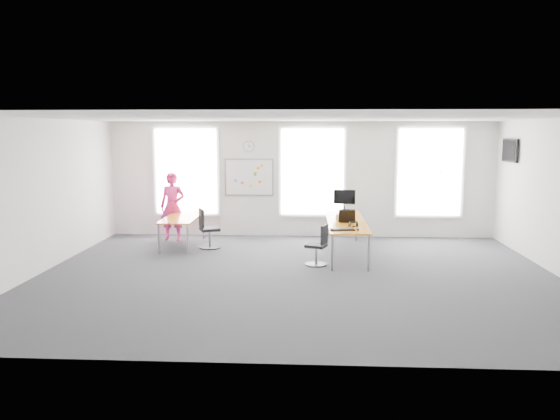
# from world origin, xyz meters

# --- Properties ---
(floor) EXTENTS (10.00, 10.00, 0.00)m
(floor) POSITION_xyz_m (0.00, 0.00, 0.00)
(floor) COLOR #2D2D32
(floor) RESTS_ON ground
(ceiling) EXTENTS (10.00, 10.00, 0.00)m
(ceiling) POSITION_xyz_m (0.00, 0.00, 3.00)
(ceiling) COLOR white
(ceiling) RESTS_ON ground
(wall_back) EXTENTS (10.00, 0.00, 10.00)m
(wall_back) POSITION_xyz_m (0.00, 4.00, 1.50)
(wall_back) COLOR silver
(wall_back) RESTS_ON ground
(wall_front) EXTENTS (10.00, 0.00, 10.00)m
(wall_front) POSITION_xyz_m (0.00, -4.00, 1.50)
(wall_front) COLOR silver
(wall_front) RESTS_ON ground
(wall_left) EXTENTS (0.00, 10.00, 10.00)m
(wall_left) POSITION_xyz_m (-5.00, 0.00, 1.50)
(wall_left) COLOR silver
(wall_left) RESTS_ON ground
(window_left) EXTENTS (1.60, 0.06, 2.20)m
(window_left) POSITION_xyz_m (-3.00, 3.97, 1.70)
(window_left) COLOR white
(window_left) RESTS_ON wall_back
(window_mid) EXTENTS (1.60, 0.06, 2.20)m
(window_mid) POSITION_xyz_m (0.30, 3.97, 1.70)
(window_mid) COLOR white
(window_mid) RESTS_ON wall_back
(window_right) EXTENTS (1.60, 0.06, 2.20)m
(window_right) POSITION_xyz_m (3.30, 3.97, 1.70)
(window_right) COLOR white
(window_right) RESTS_ON wall_back
(desk_right) EXTENTS (0.84, 3.13, 0.76)m
(desk_right) POSITION_xyz_m (1.05, 1.93, 0.71)
(desk_right) COLOR orange
(desk_right) RESTS_ON ground
(desk_left) EXTENTS (0.78, 1.95, 0.71)m
(desk_left) POSITION_xyz_m (-2.83, 2.63, 0.65)
(desk_left) COLOR orange
(desk_left) RESTS_ON ground
(chair_right) EXTENTS (0.50, 0.50, 0.85)m
(chair_right) POSITION_xyz_m (0.43, 0.86, 0.37)
(chair_right) COLOR black
(chair_right) RESTS_ON ground
(chair_left) EXTENTS (0.56, 0.56, 0.95)m
(chair_left) POSITION_xyz_m (-2.17, 2.36, 0.41)
(chair_left) COLOR black
(chair_left) RESTS_ON ground
(person) EXTENTS (0.65, 0.44, 1.72)m
(person) POSITION_xyz_m (-3.22, 3.29, 0.86)
(person) COLOR #C21E66
(person) RESTS_ON ground
(whiteboard) EXTENTS (1.20, 0.03, 0.90)m
(whiteboard) POSITION_xyz_m (-1.35, 3.97, 1.55)
(whiteboard) COLOR silver
(whiteboard) RESTS_ON wall_back
(wall_clock) EXTENTS (0.30, 0.04, 0.30)m
(wall_clock) POSITION_xyz_m (-1.35, 3.97, 2.35)
(wall_clock) COLOR gray
(wall_clock) RESTS_ON wall_back
(tv) EXTENTS (0.06, 0.90, 0.55)m
(tv) POSITION_xyz_m (4.95, 3.00, 2.30)
(tv) COLOR black
(tv) RESTS_ON wall_right
(keyboard) EXTENTS (0.51, 0.21, 0.02)m
(keyboard) POSITION_xyz_m (0.91, 0.75, 0.77)
(keyboard) COLOR black
(keyboard) RESTS_ON desk_right
(mouse) EXTENTS (0.09, 0.12, 0.04)m
(mouse) POSITION_xyz_m (1.22, 0.74, 0.78)
(mouse) COLOR black
(mouse) RESTS_ON desk_right
(lens_cap) EXTENTS (0.08, 0.08, 0.01)m
(lens_cap) POSITION_xyz_m (1.16, 1.15, 0.77)
(lens_cap) COLOR black
(lens_cap) RESTS_ON desk_right
(headphones) EXTENTS (0.20, 0.11, 0.12)m
(headphones) POSITION_xyz_m (1.15, 1.18, 0.82)
(headphones) COLOR black
(headphones) RESTS_ON desk_right
(laptop_sleeve) EXTENTS (0.37, 0.25, 0.29)m
(laptop_sleeve) POSITION_xyz_m (1.06, 1.64, 0.91)
(laptop_sleeve) COLOR black
(laptop_sleeve) RESTS_ON desk_right
(paper_stack) EXTENTS (0.35, 0.27, 0.11)m
(paper_stack) POSITION_xyz_m (1.00, 2.12, 0.82)
(paper_stack) COLOR #F4E1C1
(paper_stack) RESTS_ON desk_right
(monitor) EXTENTS (0.52, 0.21, 0.59)m
(monitor) POSITION_xyz_m (1.08, 2.97, 1.11)
(monitor) COLOR black
(monitor) RESTS_ON desk_right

